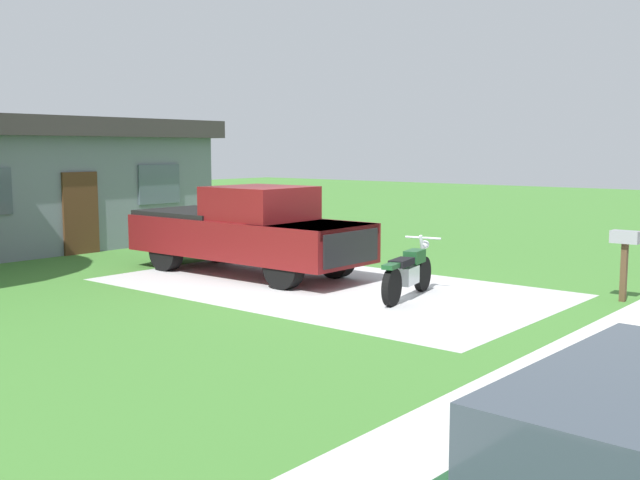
{
  "coord_description": "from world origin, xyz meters",
  "views": [
    {
      "loc": [
        -11.19,
        -9.15,
        2.69
      ],
      "look_at": [
        0.09,
        0.24,
        0.9
      ],
      "focal_mm": 42.2,
      "sensor_mm": 36.0,
      "label": 1
    }
  ],
  "objects_px": {
    "mailbox": "(625,247)",
    "pickup_truck": "(245,230)",
    "neighbor_house": "(28,181)",
    "motorcycle": "(408,272)"
  },
  "relations": [
    {
      "from": "motorcycle",
      "to": "pickup_truck",
      "type": "distance_m",
      "value": 4.21
    },
    {
      "from": "mailbox",
      "to": "pickup_truck",
      "type": "bearing_deg",
      "value": 106.65
    },
    {
      "from": "pickup_truck",
      "to": "mailbox",
      "type": "bearing_deg",
      "value": -73.35
    },
    {
      "from": "neighbor_house",
      "to": "motorcycle",
      "type": "bearing_deg",
      "value": -87.52
    },
    {
      "from": "neighbor_house",
      "to": "pickup_truck",
      "type": "bearing_deg",
      "value": -86.17
    },
    {
      "from": "pickup_truck",
      "to": "neighbor_house",
      "type": "height_order",
      "value": "neighbor_house"
    },
    {
      "from": "mailbox",
      "to": "neighbor_house",
      "type": "bearing_deg",
      "value": 100.08
    },
    {
      "from": "mailbox",
      "to": "neighbor_house",
      "type": "relative_size",
      "value": 0.13
    },
    {
      "from": "pickup_truck",
      "to": "neighbor_house",
      "type": "relative_size",
      "value": 0.59
    },
    {
      "from": "motorcycle",
      "to": "mailbox",
      "type": "relative_size",
      "value": 1.73
    }
  ]
}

